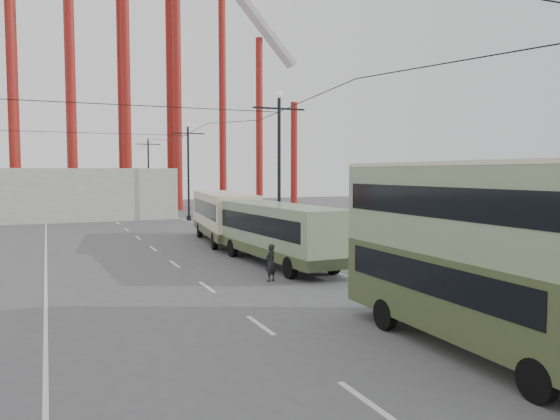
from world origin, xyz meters
name	(u,v)px	position (x,y,z in m)	size (l,w,h in m)	color
ground	(358,363)	(0.00, 0.00, 0.00)	(160.00, 160.00, 0.00)	#525255
road_markings	(163,254)	(-0.86, 19.70, 0.01)	(12.52, 120.00, 0.01)	silver
lamp_post_mid	(279,172)	(5.60, 18.00, 4.68)	(3.20, 0.44, 9.32)	black
lamp_post_far	(188,172)	(5.60, 40.00, 4.68)	(3.20, 0.44, 9.32)	black
lamp_post_distant	(149,172)	(5.60, 62.00, 4.68)	(3.20, 0.44, 9.32)	black
roller_coaster	(82,13)	(-2.49, 56.89, 22.92)	(52.95, 5.00, 55.48)	maroon
fairground_shed	(56,194)	(-6.00, 47.00, 2.50)	(22.00, 10.00, 5.00)	#A3A39E
double_decker_bus	(477,246)	(3.21, -0.47, 2.76)	(2.47, 9.20, 4.92)	#414927
single_decker_green	(276,230)	(3.72, 13.94, 1.72)	(3.07, 10.87, 3.04)	gray
single_decker_cream	(224,214)	(3.90, 23.38, 1.84)	(3.89, 10.75, 3.27)	beige
pedestrian	(270,263)	(1.81, 10.06, 0.80)	(0.58, 0.38, 1.60)	black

